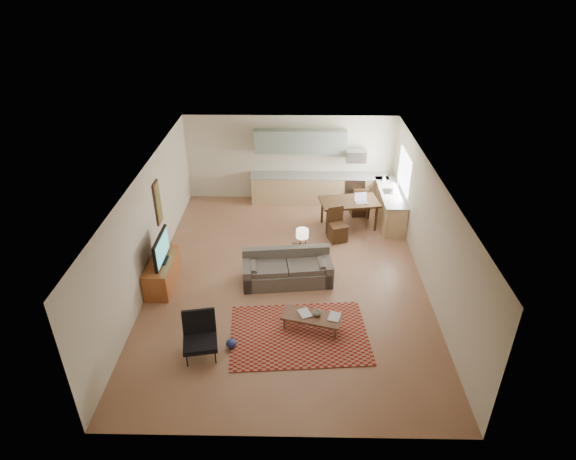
{
  "coord_description": "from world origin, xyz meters",
  "views": [
    {
      "loc": [
        0.18,
        -9.64,
        6.8
      ],
      "look_at": [
        0.0,
        0.3,
        1.15
      ],
      "focal_mm": 30.0,
      "sensor_mm": 36.0,
      "label": 1
    }
  ],
  "objects_px": {
    "dining_table": "(349,214)",
    "sofa": "(287,268)",
    "console_table": "(302,257)",
    "armchair": "(200,338)",
    "coffee_table": "(311,323)",
    "tv_credenza": "(162,273)"
  },
  "relations": [
    {
      "from": "sofa",
      "to": "dining_table",
      "type": "relative_size",
      "value": 1.35
    },
    {
      "from": "sofa",
      "to": "console_table",
      "type": "relative_size",
      "value": 3.56
    },
    {
      "from": "coffee_table",
      "to": "dining_table",
      "type": "relative_size",
      "value": 0.76
    },
    {
      "from": "sofa",
      "to": "dining_table",
      "type": "height_order",
      "value": "dining_table"
    },
    {
      "from": "armchair",
      "to": "console_table",
      "type": "xyz_separation_m",
      "value": [
        1.99,
        3.1,
        -0.12
      ]
    },
    {
      "from": "tv_credenza",
      "to": "dining_table",
      "type": "xyz_separation_m",
      "value": [
        4.65,
        2.93,
        0.08
      ]
    },
    {
      "from": "armchair",
      "to": "tv_credenza",
      "type": "distance_m",
      "value": 2.66
    },
    {
      "from": "console_table",
      "to": "dining_table",
      "type": "relative_size",
      "value": 0.38
    },
    {
      "from": "coffee_table",
      "to": "tv_credenza",
      "type": "distance_m",
      "value": 3.81
    },
    {
      "from": "sofa",
      "to": "tv_credenza",
      "type": "relative_size",
      "value": 1.52
    },
    {
      "from": "tv_credenza",
      "to": "dining_table",
      "type": "height_order",
      "value": "dining_table"
    },
    {
      "from": "coffee_table",
      "to": "dining_table",
      "type": "xyz_separation_m",
      "value": [
        1.17,
        4.48,
        0.23
      ]
    },
    {
      "from": "coffee_table",
      "to": "tv_credenza",
      "type": "height_order",
      "value": "tv_credenza"
    },
    {
      "from": "armchair",
      "to": "dining_table",
      "type": "distance_m",
      "value": 6.22
    },
    {
      "from": "armchair",
      "to": "dining_table",
      "type": "bearing_deg",
      "value": 46.99
    },
    {
      "from": "dining_table",
      "to": "armchair",
      "type": "bearing_deg",
      "value": -131.89
    },
    {
      "from": "dining_table",
      "to": "sofa",
      "type": "bearing_deg",
      "value": -131.12
    },
    {
      "from": "sofa",
      "to": "console_table",
      "type": "height_order",
      "value": "sofa"
    },
    {
      "from": "coffee_table",
      "to": "dining_table",
      "type": "bearing_deg",
      "value": 90.84
    },
    {
      "from": "sofa",
      "to": "coffee_table",
      "type": "distance_m",
      "value": 1.8
    },
    {
      "from": "sofa",
      "to": "console_table",
      "type": "xyz_separation_m",
      "value": [
        0.35,
        0.61,
        -0.07
      ]
    },
    {
      "from": "coffee_table",
      "to": "console_table",
      "type": "relative_size",
      "value": 1.99
    }
  ]
}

